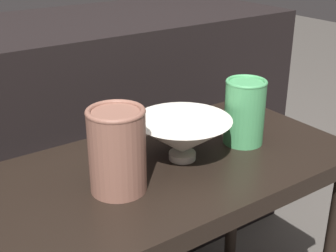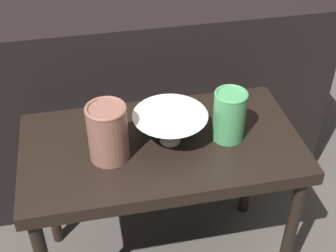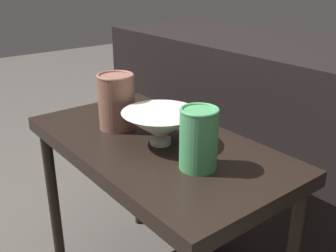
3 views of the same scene
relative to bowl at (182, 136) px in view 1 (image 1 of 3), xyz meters
The scene contains 5 objects.
table 0.12m from the bowl, behind, with size 0.78×0.42×0.54m.
couch_backdrop 0.57m from the bowl, 92.74° to the left, with size 1.35×0.50×0.75m.
bowl is the anchor object (origin of this frame).
vase_textured_left 0.18m from the bowl, 169.15° to the right, with size 0.11×0.11×0.16m.
vase_colorful_right 0.17m from the bowl, ahead, with size 0.09×0.09×0.15m.
Camera 1 is at (-0.51, -0.70, 1.00)m, focal length 50.00 mm.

